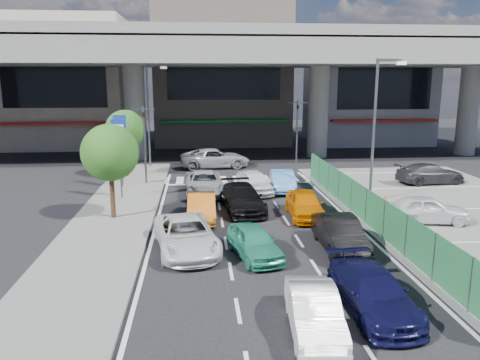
{
  "coord_description": "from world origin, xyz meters",
  "views": [
    {
      "loc": [
        -2.73,
        -19.04,
        6.93
      ],
      "look_at": [
        -0.69,
        3.28,
        2.06
      ],
      "focal_mm": 35.0,
      "sensor_mm": 36.0,
      "label": 1
    }
  ],
  "objects": [
    {
      "name": "ground",
      "position": [
        0.0,
        0.0,
        0.0
      ],
      "size": [
        120.0,
        120.0,
        0.0
      ],
      "primitive_type": "plane",
      "color": "black",
      "rests_on": "ground"
    },
    {
      "name": "parking_lot",
      "position": [
        11.0,
        2.0,
        0.03
      ],
      "size": [
        12.0,
        28.0,
        0.06
      ],
      "primitive_type": "cube",
      "color": "#5D5D5B",
      "rests_on": "ground"
    },
    {
      "name": "sidewalk_left",
      "position": [
        -7.0,
        4.0,
        0.06
      ],
      "size": [
        4.0,
        30.0,
        0.12
      ],
      "primitive_type": "cube",
      "color": "#5D5D5B",
      "rests_on": "ground"
    },
    {
      "name": "fence_run",
      "position": [
        5.3,
        1.0,
        0.9
      ],
      "size": [
        0.16,
        22.0,
        1.8
      ],
      "primitive_type": null,
      "color": "#216137",
      "rests_on": "ground"
    },
    {
      "name": "expressway",
      "position": [
        0.0,
        22.0,
        8.76
      ],
      "size": [
        64.0,
        14.0,
        10.75
      ],
      "color": "#63635F",
      "rests_on": "ground"
    },
    {
      "name": "building_west",
      "position": [
        -16.0,
        31.97,
        6.49
      ],
      "size": [
        12.0,
        10.9,
        13.0
      ],
      "color": "gray",
      "rests_on": "ground"
    },
    {
      "name": "building_center",
      "position": [
        0.0,
        32.97,
        7.49
      ],
      "size": [
        14.0,
        10.9,
        15.0
      ],
      "color": "gray",
      "rests_on": "ground"
    },
    {
      "name": "building_east",
      "position": [
        16.0,
        31.97,
        5.99
      ],
      "size": [
        12.0,
        10.9,
        12.0
      ],
      "color": "gray",
      "rests_on": "ground"
    },
    {
      "name": "traffic_light_left",
      "position": [
        -6.2,
        12.0,
        3.94
      ],
      "size": [
        1.6,
        1.24,
        5.2
      ],
      "color": "#595B60",
      "rests_on": "ground"
    },
    {
      "name": "traffic_light_right",
      "position": [
        5.5,
        19.0,
        3.94
      ],
      "size": [
        1.6,
        1.24,
        5.2
      ],
      "color": "#595B60",
      "rests_on": "ground"
    },
    {
      "name": "street_lamp_right",
      "position": [
        7.17,
        6.0,
        4.77
      ],
      "size": [
        1.65,
        0.22,
        8.0
      ],
      "color": "#595B60",
      "rests_on": "ground"
    },
    {
      "name": "street_lamp_left",
      "position": [
        -6.33,
        18.0,
        4.77
      ],
      "size": [
        1.65,
        0.22,
        8.0
      ],
      "color": "#595B60",
      "rests_on": "ground"
    },
    {
      "name": "signboard_near",
      "position": [
        -7.2,
        7.99,
        3.06
      ],
      "size": [
        0.8,
        0.14,
        4.7
      ],
      "color": "#595B60",
      "rests_on": "ground"
    },
    {
      "name": "signboard_far",
      "position": [
        -7.6,
        10.99,
        3.06
      ],
      "size": [
        0.8,
        0.14,
        4.7
      ],
      "color": "#595B60",
      "rests_on": "ground"
    },
    {
      "name": "tree_near",
      "position": [
        -7.0,
        4.0,
        3.39
      ],
      "size": [
        2.8,
        2.8,
        4.8
      ],
      "color": "#382314",
      "rests_on": "ground"
    },
    {
      "name": "tree_far",
      "position": [
        -7.8,
        14.5,
        3.39
      ],
      "size": [
        2.8,
        2.8,
        4.8
      ],
      "color": "#382314",
      "rests_on": "ground"
    },
    {
      "name": "hatch_white_back_mid",
      "position": [
        0.4,
        -7.41,
        0.62
      ],
      "size": [
        1.63,
        3.86,
        1.24
      ],
      "primitive_type": "imported",
      "rotation": [
        0.0,
        0.0,
        -0.09
      ],
      "color": "white",
      "rests_on": "ground"
    },
    {
      "name": "minivan_navy_back",
      "position": [
        2.45,
        -6.4,
        0.64
      ],
      "size": [
        2.0,
        4.5,
        1.28
      ],
      "primitive_type": "imported",
      "rotation": [
        0.0,
        0.0,
        0.05
      ],
      "color": "black",
      "rests_on": "ground"
    },
    {
      "name": "sedan_white_mid_left",
      "position": [
        -3.27,
        -0.75,
        0.69
      ],
      "size": [
        3.08,
        5.28,
        1.38
      ],
      "primitive_type": "imported",
      "rotation": [
        0.0,
        0.0,
        0.17
      ],
      "color": "silver",
      "rests_on": "ground"
    },
    {
      "name": "taxi_teal_mid",
      "position": [
        -0.57,
        -1.66,
        0.62
      ],
      "size": [
        2.23,
        3.89,
        1.25
      ],
      "primitive_type": "imported",
      "rotation": [
        0.0,
        0.0,
        0.22
      ],
      "color": "#2A9373",
      "rests_on": "ground"
    },
    {
      "name": "hatch_black_mid_right",
      "position": [
        3.02,
        -1.21,
        0.69
      ],
      "size": [
        1.5,
        4.2,
        1.38
      ],
      "primitive_type": "imported",
      "rotation": [
        0.0,
        0.0,
        -0.01
      ],
      "color": "black",
      "rests_on": "ground"
    },
    {
      "name": "taxi_orange_left",
      "position": [
        -2.59,
        3.57,
        0.65
      ],
      "size": [
        1.41,
        3.94,
        1.3
      ],
      "primitive_type": "imported",
      "rotation": [
        0.0,
        0.0,
        -0.01
      ],
      "color": "#C16419",
      "rests_on": "ground"
    },
    {
      "name": "sedan_black_mid",
      "position": [
        -0.4,
        4.99,
        0.69
      ],
      "size": [
        2.39,
        4.92,
        1.38
      ],
      "primitive_type": "imported",
      "rotation": [
        0.0,
        0.0,
        0.1
      ],
      "color": "black",
      "rests_on": "ground"
    },
    {
      "name": "taxi_orange_right",
      "position": [
        2.64,
        3.5,
        0.69
      ],
      "size": [
        1.83,
        4.13,
        1.38
      ],
      "primitive_type": "imported",
      "rotation": [
        0.0,
        0.0,
        -0.05
      ],
      "color": "#D26D00",
      "rests_on": "ground"
    },
    {
      "name": "wagon_silver_front_left",
      "position": [
        -2.36,
        8.91,
        0.68
      ],
      "size": [
        2.52,
        5.02,
        1.37
      ],
      "primitive_type": "imported",
      "rotation": [
        0.0,
        0.0,
        0.05
      ],
      "color": "#B7BABF",
      "rests_on": "ground"
    },
    {
      "name": "sedan_white_front_mid",
      "position": [
        0.71,
        8.92,
        0.69
      ],
      "size": [
        2.28,
        4.26,
        1.38
      ],
      "primitive_type": "imported",
      "rotation": [
        0.0,
        0.0,
        0.17
      ],
      "color": "white",
      "rests_on": "ground"
    },
    {
      "name": "kei_truck_front_right",
      "position": [
        2.57,
        9.4,
        0.65
      ],
      "size": [
        1.69,
        4.05,
        1.3
      ],
      "primitive_type": "imported",
      "rotation": [
        0.0,
        0.0,
        -0.08
      ],
      "color": "#4B8ACD",
      "rests_on": "ground"
    },
    {
      "name": "crossing_wagon_silver",
      "position": [
        -1.36,
        17.52,
        0.76
      ],
      "size": [
        5.68,
        3.09,
        1.51
      ],
      "primitive_type": "imported",
      "rotation": [
        0.0,
        0.0,
        1.68
      ],
      "color": "#A0A1A7",
      "rests_on": "ground"
    },
    {
      "name": "parked_sedan_white",
      "position": [
        8.31,
        1.91,
        0.73
      ],
      "size": [
        4.16,
        2.25,
        1.34
      ],
      "primitive_type": "imported",
      "rotation": [
        0.0,
        0.0,
        1.4
      ],
      "color": "silver",
      "rests_on": "parking_lot"
    },
    {
      "name": "parked_sedan_dgrey",
      "position": [
        12.73,
        10.27,
        0.72
      ],
      "size": [
        4.73,
        2.29,
        1.33
      ],
      "primitive_type": "imported",
      "rotation": [
        0.0,
        0.0,
        1.67
      ],
      "color": "#2D2C31",
      "rests_on": "parking_lot"
    },
    {
      "name": "traffic_cone",
      "position": [
        7.42,
        4.92,
        0.41
      ],
      "size": [
        0.4,
        0.4,
        0.7
      ],
      "primitive_type": "cone",
      "rotation": [
        0.0,
        0.0,
        0.1
      ],
      "color": "#FE450E",
      "rests_on": "parking_lot"
    }
  ]
}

